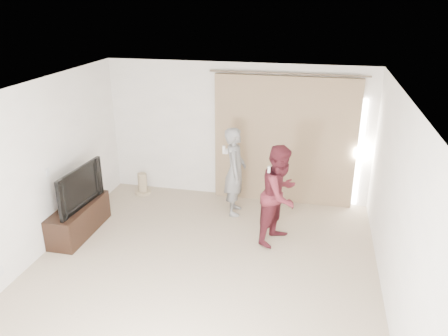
{
  "coord_description": "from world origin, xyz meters",
  "views": [
    {
      "loc": [
        1.47,
        -5.02,
        3.72
      ],
      "look_at": [
        0.09,
        1.2,
        1.18
      ],
      "focal_mm": 35.0,
      "sensor_mm": 36.0,
      "label": 1
    }
  ],
  "objects": [
    {
      "name": "floor",
      "position": [
        0.0,
        0.0,
        0.0
      ],
      "size": [
        5.5,
        5.5,
        0.0
      ],
      "primitive_type": "plane",
      "color": "tan",
      "rests_on": "ground"
    },
    {
      "name": "person_woman",
      "position": [
        0.99,
        1.2,
        0.81
      ],
      "size": [
        0.88,
        0.97,
        1.62
      ],
      "color": "#561B24",
      "rests_on": "ground"
    },
    {
      "name": "person_man",
      "position": [
        0.11,
        2.0,
        0.81
      ],
      "size": [
        0.46,
        0.63,
        1.61
      ],
      "color": "slate",
      "rests_on": "ground"
    },
    {
      "name": "ceiling",
      "position": [
        0.0,
        0.0,
        2.6
      ],
      "size": [
        5.0,
        5.5,
        0.01
      ],
      "primitive_type": "cube",
      "color": "white",
      "rests_on": "wall_back"
    },
    {
      "name": "curtain",
      "position": [
        0.91,
        2.68,
        1.2
      ],
      "size": [
        2.8,
        0.11,
        2.46
      ],
      "color": "#9C7F5F",
      "rests_on": "ground"
    },
    {
      "name": "scratching_post",
      "position": [
        -1.84,
        2.4,
        0.17
      ],
      "size": [
        0.32,
        0.32,
        0.42
      ],
      "color": "tan",
      "rests_on": "ground"
    },
    {
      "name": "tv_console",
      "position": [
        -2.27,
        0.71,
        0.25
      ],
      "size": [
        0.46,
        1.32,
        0.51
      ],
      "primitive_type": "cube",
      "color": "black",
      "rests_on": "ground"
    },
    {
      "name": "wall_back",
      "position": [
        0.0,
        2.75,
        1.3
      ],
      "size": [
        5.0,
        0.04,
        2.6
      ],
      "primitive_type": "cube",
      "color": "white",
      "rests_on": "ground"
    },
    {
      "name": "tv",
      "position": [
        -2.27,
        0.71,
        0.84
      ],
      "size": [
        0.23,
        1.17,
        0.67
      ],
      "primitive_type": "imported",
      "rotation": [
        0.0,
        0.0,
        1.5
      ],
      "color": "black",
      "rests_on": "tv_console"
    },
    {
      "name": "wall_left",
      "position": [
        -2.5,
        -0.0,
        1.3
      ],
      "size": [
        0.04,
        5.5,
        2.6
      ],
      "color": "white",
      "rests_on": "ground"
    }
  ]
}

